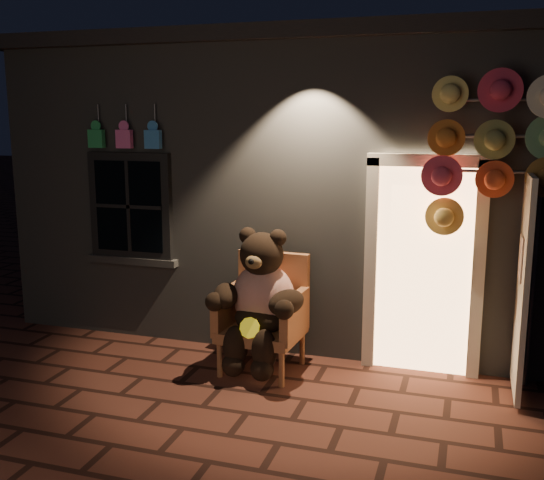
% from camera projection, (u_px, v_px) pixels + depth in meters
% --- Properties ---
extents(ground, '(60.00, 60.00, 0.00)m').
position_uv_depth(ground, '(247.00, 413.00, 5.54)').
color(ground, '#532A20').
rests_on(ground, ground).
extents(shop_building, '(7.30, 5.95, 3.51)m').
position_uv_depth(shop_building, '(342.00, 175.00, 8.94)').
color(shop_building, slate).
rests_on(shop_building, ground).
extents(wicker_armchair, '(0.85, 0.78, 1.17)m').
position_uv_depth(wicker_armchair, '(265.00, 313.00, 6.46)').
color(wicker_armchair, '#9D643D').
rests_on(wicker_armchair, ground).
extents(teddy_bear, '(1.02, 0.81, 1.41)m').
position_uv_depth(teddy_bear, '(260.00, 300.00, 6.29)').
color(teddy_bear, '#B02F12').
rests_on(teddy_bear, ground).
extents(hat_rack, '(1.66, 0.22, 2.93)m').
position_uv_depth(hat_rack, '(514.00, 145.00, 5.68)').
color(hat_rack, '#59595E').
rests_on(hat_rack, ground).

